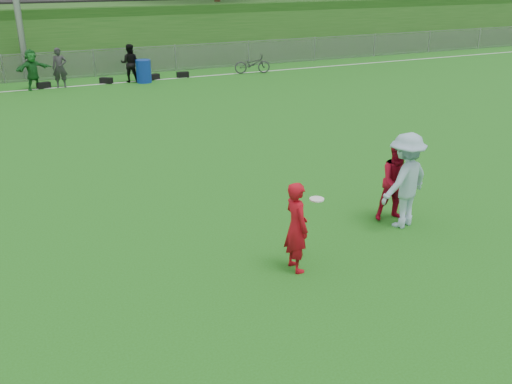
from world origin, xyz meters
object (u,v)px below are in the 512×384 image
player_red_left (296,227)px  recycling_bin (144,71)px  player_red_center (398,182)px  frisbee (317,199)px  bicycle (252,64)px  player_blue (405,181)px

player_red_left → recycling_bin: bearing=-6.2°
player_red_left → player_red_center: bearing=-71.3°
player_red_left → recycling_bin: player_red_left is taller
frisbee → bicycle: bearing=69.5°
player_blue → bicycle: size_ratio=1.11×
frisbee → recycling_bin: (1.28, 17.77, -0.65)m
player_blue → frisbee: bearing=-4.8°
player_blue → recycling_bin: (-1.05, 17.25, -0.47)m
frisbee → bicycle: 19.14m
recycling_bin → bicycle: (5.44, 0.14, -0.05)m
recycling_bin → player_red_center: bearing=-86.3°
player_red_center → frisbee: 2.53m
player_blue → frisbee: (-2.33, -0.52, 0.19)m
frisbee → recycling_bin: bearing=85.9°
player_red_center → recycling_bin: bearing=107.0°
recycling_bin → bicycle: recycling_bin is taller
player_red_left → bicycle: 19.49m
recycling_bin → frisbee: bearing=-94.1°
frisbee → player_red_left: bearing=-158.3°
bicycle → player_red_left: bearing=171.7°
player_blue → player_red_center: bearing=-117.2°
recycling_bin → player_blue: bearing=-86.5°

